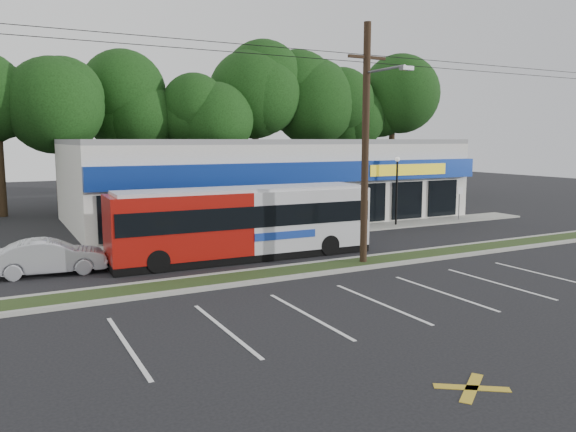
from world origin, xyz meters
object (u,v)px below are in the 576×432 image
Objects in this scene: metrobus at (244,221)px; pedestrian_b at (342,221)px; utility_pole at (363,136)px; car_dark at (305,223)px; pedestrian_a at (360,217)px; car_silver at (50,257)px; lamp_post at (397,183)px; sign_post at (460,197)px.

metrobus is 7.81m from pedestrian_b.
utility_pole reaches higher than car_dark.
pedestrian_b is (-1.92, -1.00, 0.01)m from pedestrian_a.
car_silver is (-13.39, -3.21, -0.01)m from car_dark.
car_dark reaches higher than car_silver.
utility_pole is 11.91× the size of car_dark.
lamp_post is 0.36× the size of metrobus.
utility_pole is 6.44m from metrobus.
pedestrian_b is at bearing -76.96° from car_silver.
utility_pole reaches higher than lamp_post.
car_dark is (-6.61, -0.30, -1.96)m from lamp_post.
car_dark is at bearing -16.05° from pedestrian_a.
metrobus reaches higher than car_silver.
utility_pole is 11.76× the size of lamp_post.
utility_pole is 9.05m from car_dark.
metrobus reaches higher than car_dark.
sign_post is 11.64m from car_dark.
utility_pole is 30.96× the size of pedestrian_a.
pedestrian_b is (3.32, 6.57, -4.60)m from utility_pole.
metrobus is at bearing -166.52° from sign_post.
utility_pole reaches higher than pedestrian_b.
car_silver is at bearing 159.77° from utility_pole.
lamp_post is 1.01× the size of car_dark.
pedestrian_b is (-9.85, -1.08, -0.74)m from sign_post.
metrobus is at bearing 137.03° from utility_pole.
lamp_post is at bearing -75.29° from car_silver.
car_dark is (1.55, 7.57, -4.70)m from utility_pole.
utility_pole is at bearing 39.28° from pedestrian_a.
lamp_post reaches higher than car_dark.
lamp_post reaches higher than car_silver.
utility_pole is at bearing -41.19° from metrobus.
car_silver is 15.32m from pedestrian_b.
utility_pole is 11.75× the size of car_silver.
utility_pole reaches higher than sign_post.
sign_post is (5.00, -0.23, -1.12)m from lamp_post.
lamp_post is 5.35m from pedestrian_b.
metrobus is 6.78m from car_dark.
sign_post is 25.23m from car_silver.
lamp_post is at bearing 169.80° from pedestrian_a.
lamp_post is 12.79m from metrobus.
pedestrian_b is (15.15, 2.21, 0.11)m from car_silver.
sign_post is 0.53× the size of car_dark.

